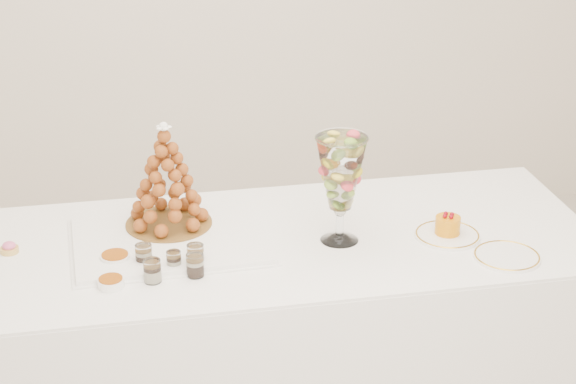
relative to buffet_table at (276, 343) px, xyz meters
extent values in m
cube|color=white|center=(0.00, 0.00, -0.01)|extent=(2.22, 0.90, 0.83)
cube|color=white|center=(0.00, 0.00, 0.41)|extent=(2.21, 0.89, 0.01)
cube|color=white|center=(-0.35, 0.04, 0.43)|extent=(0.66, 0.51, 0.02)
cylinder|color=white|center=(0.21, -0.05, 0.43)|extent=(0.13, 0.13, 0.02)
cylinder|color=white|center=(0.21, -0.05, 0.49)|extent=(0.03, 0.03, 0.09)
sphere|color=white|center=(0.21, -0.05, 0.53)|extent=(0.04, 0.04, 0.04)
cylinder|color=white|center=(0.58, -0.09, 0.43)|extent=(0.22, 0.22, 0.01)
cylinder|color=white|center=(0.72, -0.28, 0.42)|extent=(0.22, 0.22, 0.01)
cylinder|color=tan|center=(-0.88, 0.07, 0.43)|extent=(0.06, 0.06, 0.02)
ellipsoid|color=#D55788|center=(-0.88, 0.07, 0.45)|extent=(0.04, 0.04, 0.03)
cylinder|color=white|center=(-0.45, -0.11, 0.46)|extent=(0.07, 0.07, 0.07)
cylinder|color=white|center=(-0.36, -0.15, 0.45)|extent=(0.05, 0.05, 0.06)
cylinder|color=white|center=(-0.29, -0.14, 0.46)|extent=(0.07, 0.07, 0.07)
cylinder|color=white|center=(-0.43, -0.22, 0.46)|extent=(0.07, 0.07, 0.07)
cylinder|color=white|center=(-0.29, -0.21, 0.46)|extent=(0.06, 0.06, 0.08)
cylinder|color=white|center=(-0.54, -0.07, 0.44)|extent=(0.10, 0.10, 0.03)
cylinder|color=white|center=(-0.56, -0.23, 0.43)|extent=(0.08, 0.08, 0.03)
cylinder|color=brown|center=(-0.35, 0.14, 0.44)|extent=(0.30, 0.30, 0.01)
cone|color=brown|center=(-0.35, 0.14, 0.63)|extent=(0.28, 0.28, 0.36)
sphere|color=white|center=(-0.35, 0.14, 0.80)|extent=(0.04, 0.04, 0.04)
cylinder|color=orange|center=(0.59, -0.09, 0.46)|extent=(0.09, 0.09, 0.06)
sphere|color=maroon|center=(0.60, -0.08, 0.50)|extent=(0.02, 0.02, 0.02)
sphere|color=maroon|center=(0.58, -0.07, 0.50)|extent=(0.02, 0.02, 0.02)
sphere|color=maroon|center=(0.57, -0.09, 0.50)|extent=(0.02, 0.02, 0.02)
sphere|color=maroon|center=(0.59, -0.10, 0.50)|extent=(0.02, 0.02, 0.02)
camera|label=1|loc=(-0.51, -2.89, 1.90)|focal=60.00mm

